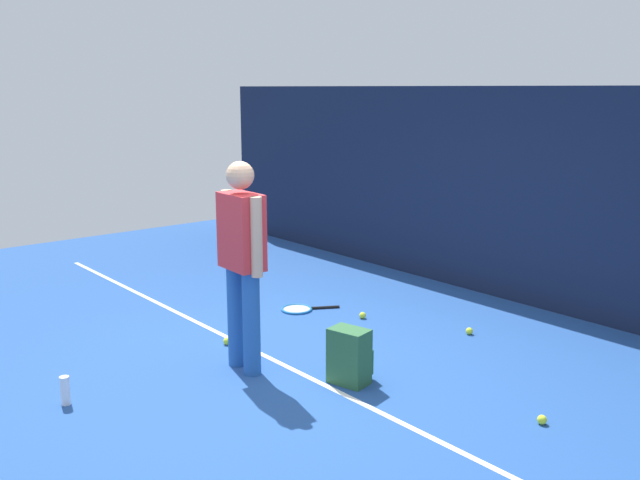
{
  "coord_description": "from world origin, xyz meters",
  "views": [
    {
      "loc": [
        4.41,
        -3.29,
        2.25
      ],
      "look_at": [
        0.0,
        0.4,
        1.0
      ],
      "focal_mm": 39.43,
      "sensor_mm": 36.0,
      "label": 1
    }
  ],
  "objects_px": {
    "tennis_ball_mid_court": "(363,315)",
    "tennis_ball_near_player": "(542,420)",
    "tennis_ball_by_fence": "(469,331)",
    "water_bottle": "(65,391)",
    "backpack": "(350,357)",
    "tennis_ball_far_left": "(227,341)",
    "tennis_player": "(242,254)",
    "tennis_racket": "(299,309)"
  },
  "relations": [
    {
      "from": "tennis_racket",
      "to": "water_bottle",
      "type": "height_order",
      "value": "water_bottle"
    },
    {
      "from": "tennis_ball_by_fence",
      "to": "water_bottle",
      "type": "height_order",
      "value": "water_bottle"
    },
    {
      "from": "tennis_player",
      "to": "tennis_racket",
      "type": "height_order",
      "value": "tennis_player"
    },
    {
      "from": "tennis_ball_near_player",
      "to": "tennis_ball_mid_court",
      "type": "relative_size",
      "value": 1.0
    },
    {
      "from": "tennis_racket",
      "to": "backpack",
      "type": "xyz_separation_m",
      "value": [
        1.68,
        -0.82,
        0.2
      ]
    },
    {
      "from": "tennis_ball_mid_court",
      "to": "tennis_ball_near_player",
      "type": "bearing_deg",
      "value": -13.96
    },
    {
      "from": "tennis_racket",
      "to": "tennis_ball_mid_court",
      "type": "bearing_deg",
      "value": 146.9
    },
    {
      "from": "tennis_racket",
      "to": "water_bottle",
      "type": "distance_m",
      "value": 2.75
    },
    {
      "from": "tennis_ball_by_fence",
      "to": "water_bottle",
      "type": "xyz_separation_m",
      "value": [
        -0.95,
        -3.43,
        0.07
      ]
    },
    {
      "from": "tennis_ball_far_left",
      "to": "water_bottle",
      "type": "height_order",
      "value": "water_bottle"
    },
    {
      "from": "tennis_player",
      "to": "tennis_racket",
      "type": "xyz_separation_m",
      "value": [
        -0.93,
        1.31,
        -0.95
      ]
    },
    {
      "from": "backpack",
      "to": "water_bottle",
      "type": "bearing_deg",
      "value": 47.68
    },
    {
      "from": "water_bottle",
      "to": "tennis_ball_by_fence",
      "type": "bearing_deg",
      "value": 74.59
    },
    {
      "from": "backpack",
      "to": "tennis_ball_by_fence",
      "type": "xyz_separation_m",
      "value": [
        -0.09,
        1.58,
        -0.18
      ]
    },
    {
      "from": "backpack",
      "to": "water_bottle",
      "type": "distance_m",
      "value": 2.12
    },
    {
      "from": "tennis_ball_by_fence",
      "to": "tennis_ball_near_player",
      "type": "bearing_deg",
      "value": -35.9
    },
    {
      "from": "tennis_ball_mid_court",
      "to": "tennis_player",
      "type": "bearing_deg",
      "value": -78.91
    },
    {
      "from": "tennis_ball_near_player",
      "to": "backpack",
      "type": "bearing_deg",
      "value": -158.55
    },
    {
      "from": "tennis_ball_by_fence",
      "to": "tennis_ball_mid_court",
      "type": "xyz_separation_m",
      "value": [
        -0.97,
        -0.45,
        0.0
      ]
    },
    {
      "from": "backpack",
      "to": "tennis_ball_mid_court",
      "type": "height_order",
      "value": "backpack"
    },
    {
      "from": "backpack",
      "to": "tennis_ball_far_left",
      "type": "xyz_separation_m",
      "value": [
        -1.31,
        -0.29,
        -0.18
      ]
    },
    {
      "from": "tennis_player",
      "to": "tennis_ball_far_left",
      "type": "distance_m",
      "value": 1.11
    },
    {
      "from": "tennis_racket",
      "to": "tennis_ball_mid_court",
      "type": "distance_m",
      "value": 0.69
    },
    {
      "from": "tennis_ball_near_player",
      "to": "tennis_ball_by_fence",
      "type": "distance_m",
      "value": 1.79
    },
    {
      "from": "tennis_player",
      "to": "backpack",
      "type": "distance_m",
      "value": 1.17
    },
    {
      "from": "tennis_player",
      "to": "tennis_ball_mid_court",
      "type": "distance_m",
      "value": 1.9
    },
    {
      "from": "tennis_ball_by_fence",
      "to": "tennis_ball_far_left",
      "type": "height_order",
      "value": "same"
    },
    {
      "from": "tennis_racket",
      "to": "backpack",
      "type": "relative_size",
      "value": 1.41
    },
    {
      "from": "tennis_racket",
      "to": "tennis_player",
      "type": "bearing_deg",
      "value": 65.52
    },
    {
      "from": "tennis_player",
      "to": "tennis_ball_by_fence",
      "type": "bearing_deg",
      "value": 75.08
    },
    {
      "from": "backpack",
      "to": "tennis_ball_by_fence",
      "type": "bearing_deg",
      "value": -99.84
    },
    {
      "from": "tennis_ball_mid_court",
      "to": "water_bottle",
      "type": "bearing_deg",
      "value": -89.43
    },
    {
      "from": "tennis_ball_by_fence",
      "to": "tennis_ball_far_left",
      "type": "distance_m",
      "value": 2.24
    },
    {
      "from": "tennis_ball_far_left",
      "to": "water_bottle",
      "type": "distance_m",
      "value": 1.58
    },
    {
      "from": "tennis_ball_near_player",
      "to": "water_bottle",
      "type": "height_order",
      "value": "water_bottle"
    },
    {
      "from": "tennis_player",
      "to": "backpack",
      "type": "relative_size",
      "value": 3.86
    },
    {
      "from": "backpack",
      "to": "tennis_ball_far_left",
      "type": "bearing_deg",
      "value": -0.46
    },
    {
      "from": "tennis_ball_near_player",
      "to": "water_bottle",
      "type": "xyz_separation_m",
      "value": [
        -2.39,
        -2.38,
        0.07
      ]
    },
    {
      "from": "tennis_player",
      "to": "tennis_ball_far_left",
      "type": "relative_size",
      "value": 25.76
    },
    {
      "from": "backpack",
      "to": "tennis_ball_near_player",
      "type": "distance_m",
      "value": 1.47
    },
    {
      "from": "tennis_ball_near_player",
      "to": "tennis_ball_mid_court",
      "type": "distance_m",
      "value": 2.5
    },
    {
      "from": "tennis_ball_mid_court",
      "to": "tennis_ball_far_left",
      "type": "bearing_deg",
      "value": -99.89
    }
  ]
}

